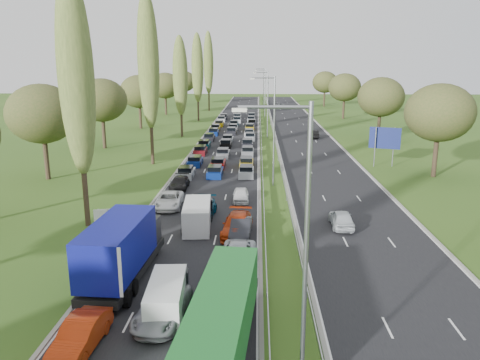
{
  "coord_description": "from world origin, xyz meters",
  "views": [
    {
      "loc": [
        2.72,
        -7.8,
        13.19
      ],
      "look_at": [
        0.93,
        39.33,
        1.5
      ],
      "focal_mm": 35.0,
      "sensor_mm": 36.0,
      "label": 1
    }
  ],
  "objects_px": {
    "blue_lorry": "(123,248)",
    "white_van_rear": "(198,215)",
    "info_sign": "(104,218)",
    "green_lorry": "(223,317)",
    "white_van_front": "(167,296)",
    "direction_sign": "(385,140)",
    "near_car_1": "(80,335)",
    "near_car_3": "(179,183)",
    "near_car_2": "(169,200)"
  },
  "relations": [
    {
      "from": "green_lorry",
      "to": "white_van_front",
      "type": "bearing_deg",
      "value": 136.04
    },
    {
      "from": "white_van_front",
      "to": "near_car_1",
      "type": "bearing_deg",
      "value": -137.69
    },
    {
      "from": "near_car_1",
      "to": "info_sign",
      "type": "bearing_deg",
      "value": 107.9
    },
    {
      "from": "white_van_front",
      "to": "near_car_2",
      "type": "bearing_deg",
      "value": 96.64
    },
    {
      "from": "near_car_3",
      "to": "blue_lorry",
      "type": "xyz_separation_m",
      "value": [
        0.12,
        -22.01,
        1.44
      ]
    },
    {
      "from": "white_van_rear",
      "to": "info_sign",
      "type": "xyz_separation_m",
      "value": [
        -7.22,
        -1.85,
        0.26
      ]
    },
    {
      "from": "blue_lorry",
      "to": "white_van_front",
      "type": "xyz_separation_m",
      "value": [
        3.48,
        -3.86,
        -1.14
      ]
    },
    {
      "from": "info_sign",
      "to": "white_van_rear",
      "type": "bearing_deg",
      "value": 14.4
    },
    {
      "from": "near_car_1",
      "to": "near_car_3",
      "type": "bearing_deg",
      "value": 94.18
    },
    {
      "from": "near_car_3",
      "to": "white_van_rear",
      "type": "relative_size",
      "value": 0.83
    },
    {
      "from": "blue_lorry",
      "to": "white_van_rear",
      "type": "distance_m",
      "value": 10.38
    },
    {
      "from": "blue_lorry",
      "to": "green_lorry",
      "type": "xyz_separation_m",
      "value": [
        6.82,
        -7.64,
        -0.12
      ]
    },
    {
      "from": "white_van_front",
      "to": "info_sign",
      "type": "xyz_separation_m",
      "value": [
        -7.29,
        11.77,
        0.4
      ]
    },
    {
      "from": "blue_lorry",
      "to": "direction_sign",
      "type": "xyz_separation_m",
      "value": [
        24.99,
        34.59,
        1.46
      ]
    },
    {
      "from": "green_lorry",
      "to": "white_van_front",
      "type": "distance_m",
      "value": 5.14
    },
    {
      "from": "near_car_2",
      "to": "near_car_3",
      "type": "xyz_separation_m",
      "value": [
        -0.13,
        6.69,
        -0.05
      ]
    },
    {
      "from": "direction_sign",
      "to": "info_sign",
      "type": "bearing_deg",
      "value": -137.18
    },
    {
      "from": "white_van_rear",
      "to": "direction_sign",
      "type": "bearing_deg",
      "value": 44.48
    },
    {
      "from": "near_car_3",
      "to": "green_lorry",
      "type": "xyz_separation_m",
      "value": [
        6.95,
        -29.66,
        1.32
      ]
    },
    {
      "from": "near_car_1",
      "to": "green_lorry",
      "type": "relative_size",
      "value": 0.36
    },
    {
      "from": "near_car_2",
      "to": "info_sign",
      "type": "distance_m",
      "value": 8.37
    },
    {
      "from": "near_car_1",
      "to": "near_car_2",
      "type": "bearing_deg",
      "value": 93.94
    },
    {
      "from": "info_sign",
      "to": "white_van_front",
      "type": "bearing_deg",
      "value": -58.23
    },
    {
      "from": "near_car_1",
      "to": "direction_sign",
      "type": "relative_size",
      "value": 0.86
    },
    {
      "from": "near_car_2",
      "to": "green_lorry",
      "type": "distance_m",
      "value": 23.99
    },
    {
      "from": "near_car_3",
      "to": "white_van_front",
      "type": "height_order",
      "value": "white_van_front"
    },
    {
      "from": "white_van_front",
      "to": "direction_sign",
      "type": "height_order",
      "value": "direction_sign"
    },
    {
      "from": "info_sign",
      "to": "direction_sign",
      "type": "xyz_separation_m",
      "value": [
        28.8,
        26.69,
        2.2
      ]
    },
    {
      "from": "near_car_3",
      "to": "white_van_rear",
      "type": "height_order",
      "value": "white_van_rear"
    },
    {
      "from": "white_van_rear",
      "to": "direction_sign",
      "type": "height_order",
      "value": "direction_sign"
    },
    {
      "from": "near_car_3",
      "to": "white_van_front",
      "type": "bearing_deg",
      "value": -82.67
    },
    {
      "from": "near_car_3",
      "to": "near_car_1",
      "type": "bearing_deg",
      "value": -90.33
    },
    {
      "from": "near_car_3",
      "to": "info_sign",
      "type": "xyz_separation_m",
      "value": [
        -3.68,
        -14.11,
        0.7
      ]
    },
    {
      "from": "near_car_1",
      "to": "near_car_2",
      "type": "relative_size",
      "value": 0.88
    },
    {
      "from": "green_lorry",
      "to": "direction_sign",
      "type": "relative_size",
      "value": 2.38
    },
    {
      "from": "near_car_2",
      "to": "white_van_front",
      "type": "height_order",
      "value": "white_van_front"
    },
    {
      "from": "blue_lorry",
      "to": "white_van_rear",
      "type": "bearing_deg",
      "value": 74.02
    },
    {
      "from": "blue_lorry",
      "to": "direction_sign",
      "type": "bearing_deg",
      "value": 57.43
    },
    {
      "from": "direction_sign",
      "to": "white_van_front",
      "type": "bearing_deg",
      "value": -119.22
    },
    {
      "from": "white_van_rear",
      "to": "info_sign",
      "type": "relative_size",
      "value": 2.58
    },
    {
      "from": "white_van_front",
      "to": "info_sign",
      "type": "relative_size",
      "value": 2.23
    },
    {
      "from": "near_car_2",
      "to": "green_lorry",
      "type": "height_order",
      "value": "green_lorry"
    },
    {
      "from": "green_lorry",
      "to": "white_van_rear",
      "type": "xyz_separation_m",
      "value": [
        -3.41,
        17.4,
        -0.87
      ]
    },
    {
      "from": "green_lorry",
      "to": "info_sign",
      "type": "bearing_deg",
      "value": 128.93
    },
    {
      "from": "white_van_front",
      "to": "blue_lorry",
      "type": "bearing_deg",
      "value": 128.39
    },
    {
      "from": "direction_sign",
      "to": "near_car_1",
      "type": "bearing_deg",
      "value": -120.72
    },
    {
      "from": "near_car_1",
      "to": "green_lorry",
      "type": "bearing_deg",
      "value": 2.24
    },
    {
      "from": "near_car_1",
      "to": "info_sign",
      "type": "height_order",
      "value": "info_sign"
    },
    {
      "from": "white_van_rear",
      "to": "direction_sign",
      "type": "relative_size",
      "value": 1.04
    },
    {
      "from": "blue_lorry",
      "to": "near_car_2",
      "type": "bearing_deg",
      "value": 93.26
    }
  ]
}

